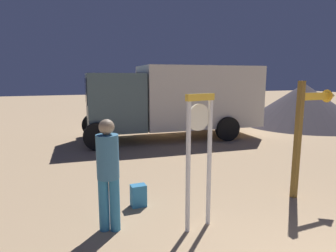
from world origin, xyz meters
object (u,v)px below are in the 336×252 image
Objects in this scene: person_near_clock at (108,170)px; box_truck_near at (177,98)px; backpack at (138,196)px; arrow_sign at (311,120)px; standing_clock at (199,147)px; dome_tent at (303,104)px.

box_truck_near is (3.77, 6.11, 0.57)m from person_near_clock.
backpack is 6.42m from box_truck_near.
person_near_clock reaches higher than backpack.
backpack is at bearing 45.71° from person_near_clock.
arrow_sign is 3.95m from person_near_clock.
standing_clock is at bearing -18.02° from person_near_clock.
person_near_clock is 1.20m from backpack.
standing_clock is 1.68m from backpack.
box_truck_near is at bearing -175.94° from dome_tent.
box_truck_near is at bearing 91.28° from arrow_sign.
box_truck_near is at bearing 60.16° from backpack.
standing_clock reaches higher than dome_tent.
standing_clock is 11.82m from dome_tent.
box_truck_near reaches higher than arrow_sign.
standing_clock is 0.92× the size of arrow_sign.
standing_clock is 5.19× the size of backpack.
arrow_sign is 1.31× the size of person_near_clock.
arrow_sign reaches higher than dome_tent.
person_near_clock is at bearing -121.67° from box_truck_near.
dome_tent is (6.89, 6.69, -0.50)m from arrow_sign.
backpack is at bearing 121.35° from standing_clock.
arrow_sign is 0.39× the size of dome_tent.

